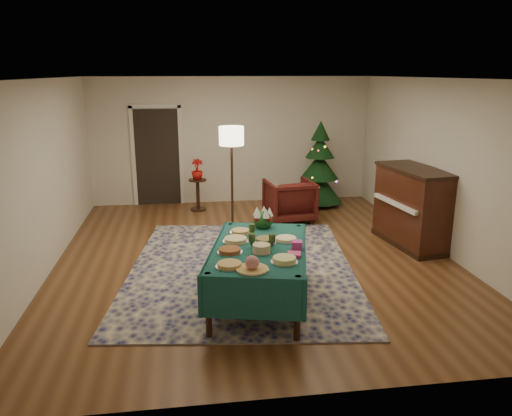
{
  "coord_description": "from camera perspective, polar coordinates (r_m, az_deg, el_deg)",
  "views": [
    {
      "loc": [
        -1.0,
        -7.25,
        2.79
      ],
      "look_at": [
        -0.06,
        -0.61,
        0.96
      ],
      "focal_mm": 35.0,
      "sensor_mm": 36.0,
      "label": 1
    }
  ],
  "objects": [
    {
      "name": "doorway",
      "position": [
        10.88,
        -11.22,
        6.06
      ],
      "size": [
        1.08,
        0.04,
        2.16
      ],
      "color": "black",
      "rests_on": "ground"
    },
    {
      "name": "room_shell",
      "position": [
        7.46,
        -0.23,
        4.17
      ],
      "size": [
        7.0,
        7.0,
        7.0
      ],
      "color": "#593319",
      "rests_on": "ground"
    },
    {
      "name": "armchair",
      "position": [
        9.6,
        3.84,
        1.11
      ],
      "size": [
        0.95,
        0.9,
        0.88
      ],
      "primitive_type": "imported",
      "rotation": [
        0.0,
        0.0,
        3.26
      ],
      "color": "#44120E",
      "rests_on": "ground"
    },
    {
      "name": "platter_4",
      "position": [
        5.81,
        0.62,
        -4.68
      ],
      "size": [
        0.24,
        0.24,
        0.1
      ],
      "color": "silver",
      "rests_on": "buffet_table"
    },
    {
      "name": "goblet_0",
      "position": [
        6.33,
        -0.45,
        -2.56
      ],
      "size": [
        0.08,
        0.08,
        0.18
      ],
      "color": "#2D471E",
      "rests_on": "buffet_table"
    },
    {
      "name": "platter_1",
      "position": [
        5.31,
        -0.45,
        -6.51
      ],
      "size": [
        0.36,
        0.36,
        0.16
      ],
      "color": "silver",
      "rests_on": "buffet_table"
    },
    {
      "name": "christmas_tree",
      "position": [
        10.71,
        7.26,
        4.56
      ],
      "size": [
        1.14,
        1.14,
        1.81
      ],
      "color": "black",
      "rests_on": "ground"
    },
    {
      "name": "platter_5",
      "position": [
        6.19,
        -2.34,
        -3.66
      ],
      "size": [
        0.33,
        0.33,
        0.05
      ],
      "color": "silver",
      "rests_on": "buffet_table"
    },
    {
      "name": "gift_box",
      "position": [
        5.95,
        4.69,
        -4.26
      ],
      "size": [
        0.14,
        0.14,
        0.1
      ],
      "primitive_type": "cube",
      "rotation": [
        0.0,
        0.0,
        -0.23
      ],
      "color": "#D23A9B",
      "rests_on": "buffet_table"
    },
    {
      "name": "platter_8",
      "position": [
        6.53,
        -1.79,
        -2.68
      ],
      "size": [
        0.28,
        0.28,
        0.04
      ],
      "color": "silver",
      "rests_on": "buffet_table"
    },
    {
      "name": "platter_2",
      "position": [
        5.54,
        3.25,
        -5.95
      ],
      "size": [
        0.3,
        0.3,
        0.06
      ],
      "color": "silver",
      "rests_on": "buffet_table"
    },
    {
      "name": "buffet_table",
      "position": [
        6.09,
        0.37,
        -5.72
      ],
      "size": [
        1.54,
        2.15,
        0.76
      ],
      "color": "black",
      "rests_on": "ground"
    },
    {
      "name": "side_table",
      "position": [
        10.4,
        -6.65,
        1.46
      ],
      "size": [
        0.37,
        0.37,
        0.65
      ],
      "color": "black",
      "rests_on": "ground"
    },
    {
      "name": "potted_plant",
      "position": [
        10.3,
        -6.73,
        3.91
      ],
      "size": [
        0.24,
        0.42,
        0.24
      ],
      "primitive_type": "imported",
      "color": "#A7100B",
      "rests_on": "side_table"
    },
    {
      "name": "goblet_2",
      "position": [
        5.96,
        -0.5,
        -3.71
      ],
      "size": [
        0.08,
        0.08,
        0.18
      ],
      "color": "#2D471E",
      "rests_on": "buffet_table"
    },
    {
      "name": "rug",
      "position": [
        7.35,
        -1.65,
        -6.91
      ],
      "size": [
        3.69,
        4.56,
        0.02
      ],
      "primitive_type": "cube",
      "rotation": [
        0.0,
        0.0,
        -0.12
      ],
      "color": "#121243",
      "rests_on": "ground"
    },
    {
      "name": "platter_6",
      "position": [
        6.12,
        1.08,
        -3.77
      ],
      "size": [
        0.27,
        0.27,
        0.07
      ],
      "color": "silver",
      "rests_on": "buffet_table"
    },
    {
      "name": "centerpiece",
      "position": [
        6.71,
        0.79,
        -1.16
      ],
      "size": [
        0.27,
        0.27,
        0.31
      ],
      "color": "#1E4C1E",
      "rests_on": "buffet_table"
    },
    {
      "name": "platter_3",
      "position": [
        5.83,
        -3.02,
        -4.9
      ],
      "size": [
        0.3,
        0.3,
        0.05
      ],
      "color": "silver",
      "rests_on": "buffet_table"
    },
    {
      "name": "napkin_stack",
      "position": [
        5.73,
        4.37,
        -5.33
      ],
      "size": [
        0.18,
        0.18,
        0.04
      ],
      "primitive_type": "cube",
      "rotation": [
        0.0,
        0.0,
        -0.23
      ],
      "color": "#E53F7D",
      "rests_on": "buffet_table"
    },
    {
      "name": "platter_7",
      "position": [
        6.24,
        3.45,
        -3.56
      ],
      "size": [
        0.3,
        0.3,
        0.04
      ],
      "color": "silver",
      "rests_on": "buffet_table"
    },
    {
      "name": "platter_0",
      "position": [
        5.42,
        -3.05,
        -6.51
      ],
      "size": [
        0.31,
        0.31,
        0.05
      ],
      "color": "silver",
      "rests_on": "buffet_table"
    },
    {
      "name": "floor_lamp",
      "position": [
        9.06,
        -2.82,
        7.53
      ],
      "size": [
        0.45,
        0.45,
        1.85
      ],
      "color": "#A57F3F",
      "rests_on": "ground"
    },
    {
      "name": "goblet_1",
      "position": [
        5.94,
        1.84,
        -3.77
      ],
      "size": [
        0.08,
        0.08,
        0.18
      ],
      "color": "#2D471E",
      "rests_on": "buffet_table"
    },
    {
      "name": "piano",
      "position": [
        8.58,
        17.48,
        0.04
      ],
      "size": [
        0.88,
        1.57,
        1.3
      ],
      "color": "black",
      "rests_on": "ground"
    }
  ]
}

